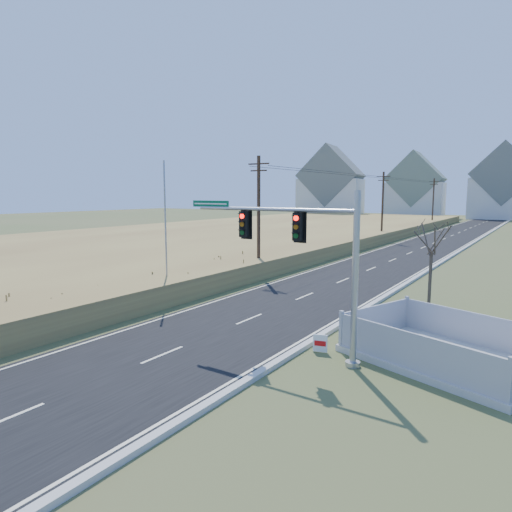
{
  "coord_description": "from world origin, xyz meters",
  "views": [
    {
      "loc": [
        12.15,
        -14.15,
        6.19
      ],
      "look_at": [
        1.07,
        2.94,
        3.4
      ],
      "focal_mm": 32.0,
      "sensor_mm": 36.0,
      "label": 1
    }
  ],
  "objects": [
    {
      "name": "utility_pole_far",
      "position": [
        -6.5,
        75.0,
        4.68
      ],
      "size": [
        1.8,
        0.26,
        9.0
      ],
      "color": "#422D1E",
      "rests_on": "ground"
    },
    {
      "name": "ground",
      "position": [
        0.0,
        0.0,
        0.0
      ],
      "size": [
        260.0,
        260.0,
        0.0
      ],
      "primitive_type": "plane",
      "color": "#445529",
      "rests_on": "ground"
    },
    {
      "name": "utility_pole_near",
      "position": [
        -6.5,
        15.0,
        4.68
      ],
      "size": [
        1.8,
        0.26,
        9.0
      ],
      "color": "#422D1E",
      "rests_on": "ground"
    },
    {
      "name": "road",
      "position": [
        0.0,
        50.0,
        0.03
      ],
      "size": [
        8.0,
        180.0,
        0.06
      ],
      "primitive_type": "cube",
      "color": "black",
      "rests_on": "ground"
    },
    {
      "name": "condo_n",
      "position": [
        2.0,
        112.0,
        7.61
      ],
      "size": [
        15.27,
        10.2,
        18.54
      ],
      "color": "silver",
      "rests_on": "ground"
    },
    {
      "name": "open_sign",
      "position": [
        4.89,
        1.69,
        0.37
      ],
      "size": [
        0.56,
        0.19,
        0.7
      ],
      "rotation": [
        0.0,
        0.0,
        0.25
      ],
      "color": "white",
      "rests_on": "ground"
    },
    {
      "name": "reed_marsh",
      "position": [
        -24.0,
        40.0,
        0.65
      ],
      "size": [
        38.0,
        110.0,
        1.3
      ],
      "primitive_type": "cube",
      "color": "tan",
      "rests_on": "ground"
    },
    {
      "name": "traffic_signal_mast",
      "position": [
        4.68,
        1.07,
        3.96
      ],
      "size": [
        7.92,
        0.63,
        6.3
      ],
      "rotation": [
        0.0,
        0.0,
        -0.04
      ],
      "color": "#9EA0A5",
      "rests_on": "ground"
    },
    {
      "name": "utility_pole_mid",
      "position": [
        -6.5,
        45.0,
        4.68
      ],
      "size": [
        1.8,
        0.26,
        9.0
      ],
      "color": "#422D1E",
      "rests_on": "ground"
    },
    {
      "name": "flagpole",
      "position": [
        -7.0,
        5.54,
        3.24
      ],
      "size": [
        0.36,
        0.36,
        8.11
      ],
      "color": "#B7B5AD",
      "rests_on": "ground"
    },
    {
      "name": "condo_nnw",
      "position": [
        -18.0,
        108.0,
        6.94
      ],
      "size": [
        14.93,
        11.17,
        17.03
      ],
      "rotation": [
        0.0,
        0.0,
        0.07
      ],
      "color": "silver",
      "rests_on": "ground"
    },
    {
      "name": "condo_nw",
      "position": [
        -38.0,
        100.0,
        7.7
      ],
      "size": [
        17.69,
        13.38,
        19.05
      ],
      "rotation": [
        0.0,
        0.0,
        0.14
      ],
      "color": "silver",
      "rests_on": "ground"
    },
    {
      "name": "bare_tree",
      "position": [
        7.43,
        8.63,
        4.18
      ],
      "size": [
        1.96,
        1.96,
        5.18
      ],
      "color": "#4C3F33",
      "rests_on": "ground"
    },
    {
      "name": "curb",
      "position": [
        4.15,
        50.0,
        0.09
      ],
      "size": [
        0.3,
        180.0,
        0.18
      ],
      "primitive_type": "cube",
      "color": "#B2AFA8",
      "rests_on": "ground"
    },
    {
      "name": "fence_enclosure",
      "position": [
        9.24,
        3.2,
        0.3
      ],
      "size": [
        7.85,
        6.58,
        1.53
      ],
      "rotation": [
        0.0,
        0.0,
        -0.35
      ],
      "color": "#B7B5AD",
      "rests_on": "ground"
    }
  ]
}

